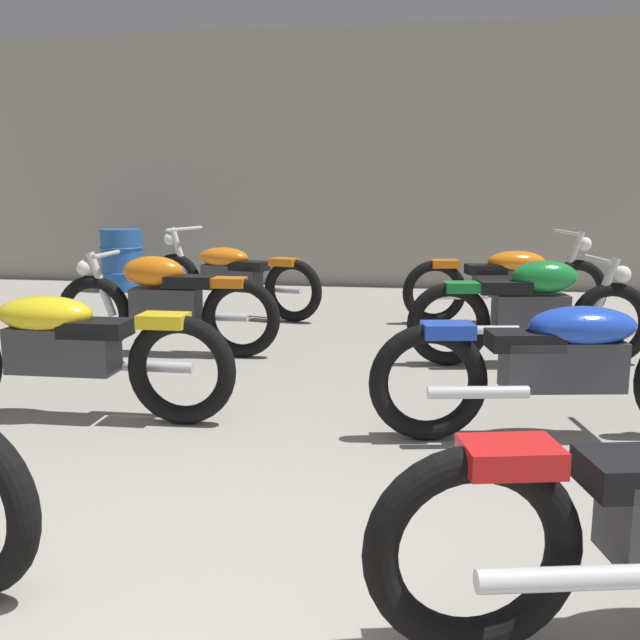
{
  "coord_description": "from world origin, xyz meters",
  "views": [
    {
      "loc": [
        0.74,
        -1.43,
        1.41
      ],
      "look_at": [
        0.0,
        3.11,
        0.55
      ],
      "focal_mm": 39.86,
      "sensor_mm": 36.0,
      "label": 1
    }
  ],
  "objects_px": {
    "motorcycle_left_row_3": "(231,276)",
    "motorcycle_right_row_1": "(565,362)",
    "motorcycle_right_row_3": "(507,281)",
    "motorcycle_left_row_2": "(165,302)",
    "oil_drum": "(122,260)",
    "motorcycle_right_row_2": "(532,309)",
    "motorcycle_left_row_1": "(61,347)"
  },
  "relations": [
    {
      "from": "motorcycle_left_row_1",
      "to": "motorcycle_left_row_2",
      "type": "bearing_deg",
      "value": 90.29
    },
    {
      "from": "motorcycle_right_row_2",
      "to": "motorcycle_right_row_3",
      "type": "relative_size",
      "value": 0.91
    },
    {
      "from": "motorcycle_left_row_3",
      "to": "motorcycle_left_row_2",
      "type": "bearing_deg",
      "value": -91.02
    },
    {
      "from": "motorcycle_left_row_3",
      "to": "oil_drum",
      "type": "height_order",
      "value": "motorcycle_left_row_3"
    },
    {
      "from": "motorcycle_right_row_2",
      "to": "oil_drum",
      "type": "xyz_separation_m",
      "value": [
        -5.06,
        3.49,
        -0.03
      ]
    },
    {
      "from": "motorcycle_left_row_1",
      "to": "motorcycle_right_row_1",
      "type": "xyz_separation_m",
      "value": [
        2.98,
        0.1,
        0.0
      ]
    },
    {
      "from": "motorcycle_left_row_2",
      "to": "motorcycle_right_row_3",
      "type": "relative_size",
      "value": 0.92
    },
    {
      "from": "motorcycle_right_row_1",
      "to": "motorcycle_right_row_2",
      "type": "height_order",
      "value": "motorcycle_right_row_1"
    },
    {
      "from": "motorcycle_right_row_1",
      "to": "motorcycle_right_row_3",
      "type": "relative_size",
      "value": 1.0
    },
    {
      "from": "motorcycle_left_row_3",
      "to": "motorcycle_right_row_3",
      "type": "bearing_deg",
      "value": 1.09
    },
    {
      "from": "motorcycle_left_row_3",
      "to": "motorcycle_right_row_1",
      "type": "bearing_deg",
      "value": -49.81
    },
    {
      "from": "motorcycle_left_row_3",
      "to": "oil_drum",
      "type": "xyz_separation_m",
      "value": [
        -2.07,
        1.73,
        -0.03
      ]
    },
    {
      "from": "motorcycle_right_row_1",
      "to": "oil_drum",
      "type": "relative_size",
      "value": 2.53
    },
    {
      "from": "motorcycle_left_row_1",
      "to": "motorcycle_left_row_3",
      "type": "bearing_deg",
      "value": 89.61
    },
    {
      "from": "motorcycle_right_row_3",
      "to": "motorcycle_right_row_1",
      "type": "bearing_deg",
      "value": -90.29
    },
    {
      "from": "motorcycle_left_row_2",
      "to": "motorcycle_right_row_3",
      "type": "height_order",
      "value": "motorcycle_right_row_3"
    },
    {
      "from": "motorcycle_left_row_2",
      "to": "oil_drum",
      "type": "height_order",
      "value": "motorcycle_left_row_2"
    },
    {
      "from": "motorcycle_left_row_2",
      "to": "oil_drum",
      "type": "xyz_separation_m",
      "value": [
        -2.03,
        3.6,
        -0.03
      ]
    },
    {
      "from": "motorcycle_left_row_2",
      "to": "motorcycle_right_row_1",
      "type": "xyz_separation_m",
      "value": [
        2.98,
        -1.62,
        -0.01
      ]
    },
    {
      "from": "motorcycle_right_row_3",
      "to": "oil_drum",
      "type": "height_order",
      "value": "motorcycle_right_row_3"
    },
    {
      "from": "motorcycle_right_row_1",
      "to": "oil_drum",
      "type": "distance_m",
      "value": 7.25
    },
    {
      "from": "motorcycle_left_row_3",
      "to": "motorcycle_right_row_2",
      "type": "bearing_deg",
      "value": -30.36
    },
    {
      "from": "motorcycle_left_row_1",
      "to": "motorcycle_right_row_1",
      "type": "distance_m",
      "value": 2.98
    },
    {
      "from": "motorcycle_left_row_2",
      "to": "motorcycle_left_row_1",
      "type": "bearing_deg",
      "value": -89.71
    },
    {
      "from": "motorcycle_left_row_1",
      "to": "motorcycle_right_row_3",
      "type": "height_order",
      "value": "same"
    },
    {
      "from": "motorcycle_right_row_3",
      "to": "oil_drum",
      "type": "bearing_deg",
      "value": 161.57
    },
    {
      "from": "motorcycle_left_row_1",
      "to": "motorcycle_right_row_1",
      "type": "relative_size",
      "value": 1.01
    },
    {
      "from": "motorcycle_left_row_2",
      "to": "motorcycle_right_row_1",
      "type": "distance_m",
      "value": 3.4
    },
    {
      "from": "motorcycle_left_row_2",
      "to": "motorcycle_right_row_2",
      "type": "relative_size",
      "value": 1.01
    },
    {
      "from": "motorcycle_right_row_1",
      "to": "oil_drum",
      "type": "xyz_separation_m",
      "value": [
        -5.02,
        5.23,
        -0.03
      ]
    },
    {
      "from": "motorcycle_left_row_3",
      "to": "oil_drum",
      "type": "relative_size",
      "value": 2.5
    },
    {
      "from": "motorcycle_left_row_3",
      "to": "motorcycle_right_row_3",
      "type": "height_order",
      "value": "same"
    }
  ]
}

